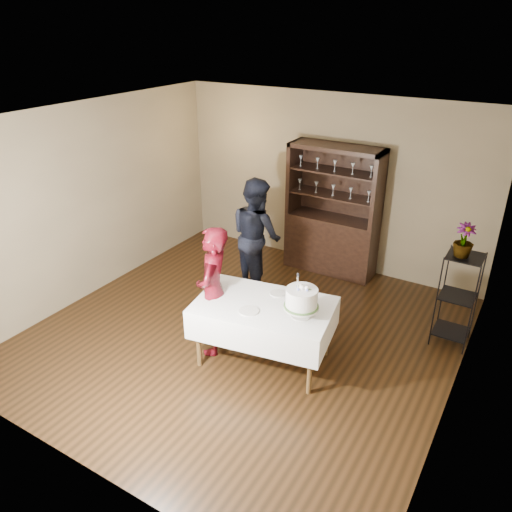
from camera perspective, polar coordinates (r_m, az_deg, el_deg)
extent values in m
plane|color=black|center=(6.47, -1.37, -8.93)|extent=(5.00, 5.00, 0.00)
plane|color=silver|center=(5.41, -1.68, 15.29)|extent=(5.00, 5.00, 0.00)
cube|color=brown|center=(7.90, 8.35, 8.34)|extent=(5.00, 0.02, 2.70)
cube|color=brown|center=(7.37, -18.26, 6.01)|extent=(0.02, 5.00, 2.70)
cube|color=brown|center=(5.06, 23.21, -3.97)|extent=(0.02, 5.00, 2.70)
cube|color=black|center=(7.92, 8.51, 1.40)|extent=(1.40, 0.48, 0.90)
cube|color=black|center=(7.76, 9.64, 8.71)|extent=(1.40, 0.03, 1.10)
cube|color=black|center=(7.43, 9.29, 12.13)|extent=(1.40, 0.48, 0.06)
cube|color=black|center=(7.63, 8.90, 6.87)|extent=(1.28, 0.42, 0.02)
cube|color=black|center=(7.52, 9.10, 9.54)|extent=(1.28, 0.42, 0.02)
cylinder|color=black|center=(6.34, 19.87, -5.05)|extent=(0.02, 0.02, 1.20)
cylinder|color=black|center=(6.30, 23.40, -5.90)|extent=(0.02, 0.02, 1.20)
cylinder|color=black|center=(6.68, 20.63, -3.50)|extent=(0.02, 0.02, 1.20)
cylinder|color=black|center=(6.65, 23.97, -4.29)|extent=(0.02, 0.02, 1.20)
cube|color=black|center=(6.71, 21.34, -7.98)|extent=(0.40, 0.40, 0.02)
cube|color=black|center=(6.46, 22.05, -4.28)|extent=(0.40, 0.40, 0.01)
cube|color=black|center=(6.23, 22.84, -0.05)|extent=(0.40, 0.40, 0.02)
cube|color=silver|center=(5.71, 0.90, -7.03)|extent=(1.67, 1.19, 0.35)
cylinder|color=#543B1E|center=(5.79, -6.60, -9.40)|extent=(0.06, 0.06, 0.73)
cylinder|color=#543B1E|center=(5.40, 6.20, -12.35)|extent=(0.06, 0.06, 0.73)
cylinder|color=#543B1E|center=(6.33, -3.57, -5.90)|extent=(0.06, 0.06, 0.73)
cylinder|color=#543B1E|center=(5.97, 8.12, -8.28)|extent=(0.06, 0.06, 0.73)
imported|color=#3A050F|center=(5.82, -4.93, -4.04)|extent=(0.56, 0.68, 1.60)
imported|color=black|center=(7.13, 0.04, 2.37)|extent=(1.03, 0.95, 1.70)
cylinder|color=beige|center=(5.42, 5.14, -6.82)|extent=(0.21, 0.21, 0.01)
cylinder|color=beige|center=(5.39, 5.16, -6.40)|extent=(0.05, 0.05, 0.11)
cylinder|color=beige|center=(5.36, 5.18, -5.85)|extent=(0.38, 0.38, 0.02)
cylinder|color=#3E632F|center=(5.35, 5.19, -5.69)|extent=(0.37, 0.37, 0.02)
cylinder|color=white|center=(5.30, 5.23, -4.80)|extent=(0.40, 0.40, 0.21)
sphere|color=#606ECD|center=(5.23, 5.60, -3.77)|extent=(0.03, 0.03, 0.03)
cube|color=silver|center=(5.21, 4.79, -3.08)|extent=(0.02, 0.02, 0.15)
cube|color=black|center=(5.17, 4.82, -2.20)|extent=(0.02, 0.02, 0.05)
cylinder|color=beige|center=(5.48, -0.83, -6.30)|extent=(0.27, 0.27, 0.01)
cylinder|color=beige|center=(5.81, 2.49, -4.29)|extent=(0.21, 0.21, 0.01)
imported|color=#3E632F|center=(6.12, 22.69, 1.66)|extent=(0.30, 0.30, 0.40)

